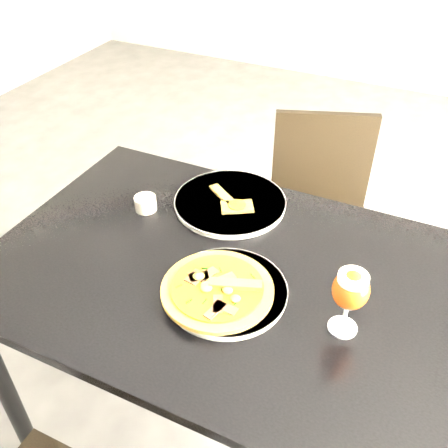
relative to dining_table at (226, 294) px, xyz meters
The scene contains 10 objects.
ground 0.73m from the dining_table, 141.38° to the left, with size 6.00×6.00×0.00m, color #4A4A4C.
dining_table is the anchor object (origin of this frame).
chair_far 0.72m from the dining_table, 84.67° to the left, with size 0.49×0.49×0.83m.
plate_main 0.13m from the dining_table, 65.57° to the right, with size 0.29×0.29×0.02m, color silver.
pizza 0.15m from the dining_table, 76.88° to the right, with size 0.26×0.26×0.03m.
plate_second 0.29m from the dining_table, 112.80° to the left, with size 0.32×0.32×0.02m, color silver.
crust_scraps 0.28m from the dining_table, 111.36° to the left, with size 0.17×0.12×0.01m.
loose_crust 0.19m from the dining_table, 126.79° to the left, with size 0.10×0.02×0.01m, color olive.
sauce_cup 0.36m from the dining_table, 158.20° to the left, with size 0.06×0.06×0.04m.
beer_glass 0.38m from the dining_table, 11.57° to the right, with size 0.08×0.08×0.16m.
Camera 1 is at (0.63, -1.02, 1.60)m, focal length 40.00 mm.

